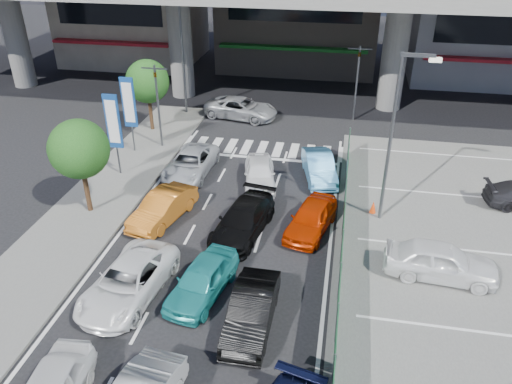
% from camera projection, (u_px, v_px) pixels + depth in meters
% --- Properties ---
extents(ground, '(120.00, 120.00, 0.00)m').
position_uv_depth(ground, '(205.00, 280.00, 20.10)').
color(ground, black).
rests_on(ground, ground).
extents(parking_lot, '(12.00, 28.00, 0.06)m').
position_uv_depth(parking_lot, '(483.00, 281.00, 20.01)').
color(parking_lot, '#585856').
rests_on(parking_lot, ground).
extents(sidewalk_left, '(4.00, 30.00, 0.12)m').
position_uv_depth(sidewalk_left, '(91.00, 211.00, 24.63)').
color(sidewalk_left, '#585856').
rests_on(sidewalk_left, ground).
extents(fence_run, '(0.16, 22.00, 1.80)m').
position_uv_depth(fence_run, '(341.00, 262.00, 19.65)').
color(fence_run, '#1D5631').
rests_on(fence_run, ground).
extents(building_east, '(12.00, 10.90, 12.00)m').
position_uv_depth(building_east, '(489.00, 6.00, 41.89)').
color(building_east, gray).
rests_on(building_east, ground).
extents(traffic_light_left, '(1.60, 1.24, 5.20)m').
position_uv_depth(traffic_light_left, '(156.00, 86.00, 29.43)').
color(traffic_light_left, '#595B60').
rests_on(traffic_light_left, ground).
extents(traffic_light_right, '(1.60, 1.24, 5.20)m').
position_uv_depth(traffic_light_right, '(359.00, 65.00, 33.52)').
color(traffic_light_right, '#595B60').
rests_on(traffic_light_right, ground).
extents(street_lamp_right, '(1.65, 0.22, 8.00)m').
position_uv_depth(street_lamp_right, '(396.00, 127.00, 21.72)').
color(street_lamp_right, '#595B60').
rests_on(street_lamp_right, ground).
extents(street_lamp_left, '(1.65, 0.22, 8.00)m').
position_uv_depth(street_lamp_left, '(185.00, 48.00, 34.17)').
color(street_lamp_left, '#595B60').
rests_on(street_lamp_left, ground).
extents(signboard_near, '(0.80, 0.14, 4.70)m').
position_uv_depth(signboard_near, '(113.00, 124.00, 26.59)').
color(signboard_near, '#595B60').
rests_on(signboard_near, ground).
extents(signboard_far, '(0.80, 0.14, 4.70)m').
position_uv_depth(signboard_far, '(129.00, 105.00, 29.22)').
color(signboard_far, '#595B60').
rests_on(signboard_far, ground).
extents(tree_near, '(2.80, 2.80, 4.80)m').
position_uv_depth(tree_near, '(79.00, 149.00, 22.99)').
color(tree_near, '#382314').
rests_on(tree_near, ground).
extents(tree_far, '(2.80, 2.80, 4.80)m').
position_uv_depth(tree_far, '(147.00, 82.00, 32.09)').
color(tree_far, '#382314').
rests_on(tree_far, ground).
extents(sedan_white_mid_left, '(2.88, 5.21, 1.38)m').
position_uv_depth(sedan_white_mid_left, '(128.00, 281.00, 18.98)').
color(sedan_white_mid_left, white).
rests_on(sedan_white_mid_left, ground).
extents(taxi_teal_mid, '(2.41, 4.29, 1.38)m').
position_uv_depth(taxi_teal_mid, '(202.00, 280.00, 19.06)').
color(taxi_teal_mid, teal).
rests_on(taxi_teal_mid, ground).
extents(hatch_black_mid_right, '(1.48, 4.20, 1.38)m').
position_uv_depth(hatch_black_mid_right, '(252.00, 311.00, 17.57)').
color(hatch_black_mid_right, black).
rests_on(hatch_black_mid_right, ground).
extents(taxi_orange_left, '(2.45, 4.42, 1.38)m').
position_uv_depth(taxi_orange_left, '(163.00, 208.00, 23.67)').
color(taxi_orange_left, '#C56A1B').
rests_on(taxi_orange_left, ground).
extents(sedan_black_mid, '(2.70, 5.01, 1.38)m').
position_uv_depth(sedan_black_mid, '(243.00, 220.00, 22.71)').
color(sedan_black_mid, black).
rests_on(sedan_black_mid, ground).
extents(taxi_orange_right, '(2.53, 4.32, 1.38)m').
position_uv_depth(taxi_orange_right, '(311.00, 218.00, 22.87)').
color(taxi_orange_right, '#C42B02').
rests_on(taxi_orange_right, ground).
extents(wagon_silver_front_left, '(2.37, 4.84, 1.32)m').
position_uv_depth(wagon_silver_front_left, '(191.00, 163.00, 27.87)').
color(wagon_silver_front_left, '#B7BBC1').
rests_on(wagon_silver_front_left, ground).
extents(sedan_white_front_mid, '(2.43, 4.30, 1.38)m').
position_uv_depth(sedan_white_front_mid, '(260.00, 173.00, 26.79)').
color(sedan_white_front_mid, white).
rests_on(sedan_white_front_mid, ground).
extents(kei_truck_front_right, '(2.41, 4.41, 1.38)m').
position_uv_depth(kei_truck_front_right, '(319.00, 167.00, 27.42)').
color(kei_truck_front_right, '#5BB4F3').
rests_on(kei_truck_front_right, ground).
extents(crossing_wagon_silver, '(5.54, 3.33, 1.44)m').
position_uv_depth(crossing_wagon_silver, '(241.00, 108.00, 35.48)').
color(crossing_wagon_silver, '#9B9EA3').
rests_on(crossing_wagon_silver, ground).
extents(parked_sedan_white, '(4.56, 2.12, 1.51)m').
position_uv_depth(parked_sedan_white, '(441.00, 261.00, 19.87)').
color(parked_sedan_white, white).
rests_on(parked_sedan_white, parking_lot).
extents(traffic_cone, '(0.42, 0.42, 0.62)m').
position_uv_depth(traffic_cone, '(373.00, 207.00, 24.34)').
color(traffic_cone, red).
rests_on(traffic_cone, parking_lot).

